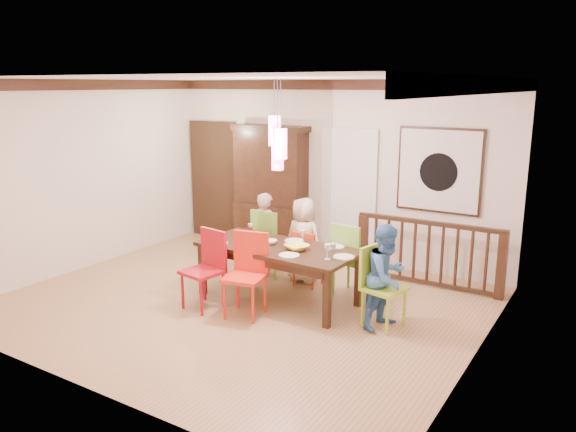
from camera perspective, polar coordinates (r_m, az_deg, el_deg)
The scene contains 37 objects.
floor at distance 7.55m, azimuth -4.79°, elevation -8.81°, with size 6.00×6.00×0.00m, color #9F7C4D.
ceiling at distance 7.00m, azimuth -5.25°, elevation 13.79°, with size 6.00×6.00×0.00m, color white.
wall_back at distance 9.22m, azimuth 4.35°, elevation 4.62°, with size 6.00×6.00×0.00m, color beige.
wall_left at distance 9.22m, azimuth -20.15°, elevation 3.85°, with size 5.00×5.00×0.00m, color beige.
wall_right at distance 5.88m, azimuth 19.11°, elevation -1.04°, with size 5.00×5.00×0.00m, color beige.
crown_molding at distance 7.00m, azimuth -5.24°, elevation 13.13°, with size 6.00×5.00×0.16m, color black, non-canonical shape.
panel_door at distance 10.56m, azimuth -7.46°, elevation 3.44°, with size 1.04×0.07×2.24m, color black.
white_doorway at distance 9.11m, azimuth 6.15°, elevation 1.91°, with size 0.97×0.05×2.22m, color silver.
painting at distance 8.49m, azimuth 15.10°, elevation 4.48°, with size 1.25×0.06×1.25m.
pendant_cluster at distance 7.13m, azimuth -1.06°, elevation 7.44°, with size 0.27×0.21×1.14m.
dining_table at distance 7.42m, azimuth -1.01°, elevation -3.69°, with size 2.17×1.05×0.75m.
chair_far_left at distance 8.44m, azimuth -1.60°, elevation -2.16°, with size 0.49×0.49×1.02m.
chair_far_mid at distance 8.02m, azimuth 2.06°, elevation -3.85°, with size 0.39×0.39×0.82m.
chair_far_right at distance 7.68m, azimuth 6.62°, elevation -3.81°, with size 0.52×0.52×1.02m.
chair_near_left at distance 7.26m, azimuth -8.72°, elevation -4.97°, with size 0.52×0.52×1.01m.
chair_near_mid at distance 6.94m, azimuth -4.44°, elevation -5.54°, with size 0.56×0.56×1.04m.
chair_end_right at distance 6.75m, azimuth 9.79°, elevation -6.62°, with size 0.53×0.53×0.97m.
china_hutch at distance 9.63m, azimuth -1.78°, elevation 2.82°, with size 1.36×0.46×2.16m.
balustrade at distance 8.23m, azimuth 14.04°, elevation -3.59°, with size 2.13×0.12×0.96m.
person_far_left at distance 8.45m, azimuth -2.24°, elevation -1.84°, with size 0.46×0.30×1.26m, color beige.
person_far_mid at distance 8.15m, azimuth 1.58°, elevation -2.45°, with size 0.61×0.40×1.24m, color beige.
person_end_right at distance 6.72m, azimuth 10.00°, elevation -6.07°, with size 0.61×0.48×1.26m, color #4179B8.
serving_bowl at distance 7.21m, azimuth 0.90°, elevation -3.19°, with size 0.30×0.30×0.07m, color #FBEA47.
small_bowl at distance 7.49m, azimuth -1.77°, elevation -2.65°, with size 0.18×0.18×0.05m, color white.
cup_left at distance 7.60m, azimuth -4.68°, elevation -2.30°, with size 0.12×0.12×0.10m, color silver.
cup_right at distance 7.24m, azimuth 4.57°, elevation -3.12°, with size 0.09×0.09×0.09m, color silver.
plate_far_left at distance 7.94m, azimuth -3.77°, elevation -1.89°, with size 0.26×0.26×0.01m, color white.
plate_far_mid at distance 7.62m, azimuth 0.64°, elevation -2.52°, with size 0.26×0.26×0.01m, color white.
plate_far_right at distance 7.36m, azimuth 4.73°, elevation -3.13°, with size 0.26×0.26×0.01m, color white.
plate_near_left at distance 7.56m, azimuth -7.12°, elevation -2.74°, with size 0.26×0.26×0.01m, color white.
plate_near_mid at distance 6.98m, azimuth 0.11°, elevation -4.00°, with size 0.26×0.26×0.01m, color white.
plate_end_right at distance 6.95m, azimuth 5.70°, elevation -4.16°, with size 0.26×0.26×0.01m, color white.
wine_glass_a at distance 7.82m, azimuth -3.82°, elevation -1.47°, with size 0.08×0.08×0.19m, color #590C19, non-canonical shape.
wine_glass_b at distance 7.46m, azimuth 1.49°, elevation -2.17°, with size 0.08×0.08×0.19m, color silver, non-canonical shape.
wine_glass_c at distance 7.21m, azimuth -3.39°, elevation -2.73°, with size 0.08×0.08×0.19m, color #590C19, non-canonical shape.
wine_glass_d at distance 6.83m, azimuth 4.02°, elevation -3.65°, with size 0.08×0.08×0.19m, color silver, non-canonical shape.
napkin at distance 7.13m, azimuth -2.81°, elevation -3.66°, with size 0.18×0.14×0.01m, color #D83359.
Camera 1 is at (4.21, -5.59, 2.83)m, focal length 35.00 mm.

